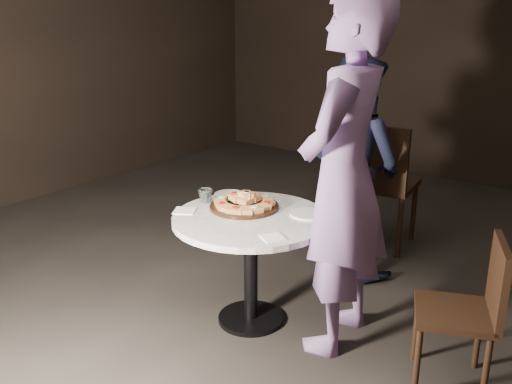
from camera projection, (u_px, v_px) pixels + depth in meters
floor at (250, 309)px, 3.53m from camera, size 7.00×7.00×0.00m
table at (251, 236)px, 3.24m from camera, size 0.94×0.94×0.66m
serving_board at (244, 206)px, 3.33m from camera, size 0.50×0.50×0.02m
focaccia_pile at (245, 201)px, 3.32m from camera, size 0.36×0.36×0.10m
plate_left at (229, 195)px, 3.55m from camera, size 0.23×0.23×0.01m
plate_right at (307, 214)px, 3.22m from camera, size 0.23×0.23×0.01m
water_glass at (205, 196)px, 3.42m from camera, size 0.10×0.10×0.08m
napkin_near at (185, 211)px, 3.28m from camera, size 0.16×0.16×0.01m
napkin_far at (273, 237)px, 2.90m from camera, size 0.15×0.15×0.01m
chair_far at (380, 178)px, 4.25m from camera, size 0.52×0.54×0.98m
chair_right at (472, 304)px, 2.71m from camera, size 0.49×0.48×0.77m
diner_navy at (354, 165)px, 3.90m from camera, size 0.88×0.79×1.50m
diner_teal at (343, 178)px, 2.93m from camera, size 0.55×0.75×1.90m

